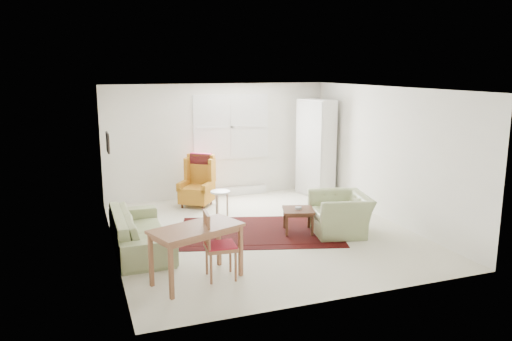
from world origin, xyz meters
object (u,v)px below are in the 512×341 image
object	(u,v)px
wingback_chair	(196,181)
cabinet	(316,148)
armchair	(340,210)
sofa	(140,223)
coffee_table	(298,221)
stool	(220,203)
desk	(197,254)
desk_chair	(221,245)

from	to	relation	value
wingback_chair	cabinet	bearing A→B (deg)	37.21
armchair	cabinet	distance (m)	2.77
sofa	coffee_table	world-z (taller)	sofa
stool	cabinet	distance (m)	2.77
cabinet	desk	world-z (taller)	cabinet
armchair	cabinet	bearing A→B (deg)	174.76
armchair	stool	distance (m)	2.38
wingback_chair	stool	distance (m)	0.94
stool	wingback_chair	bearing A→B (deg)	107.52
stool	desk	distance (m)	3.02
stool	sofa	bearing A→B (deg)	-142.85
desk	desk_chair	distance (m)	0.34
sofa	wingback_chair	bearing A→B (deg)	-33.94
sofa	wingback_chair	distance (m)	2.57
armchair	stool	bearing A→B (deg)	-122.62
cabinet	desk	bearing A→B (deg)	-149.60
stool	desk_chair	size ratio (longest dim) A/B	0.53
desk	wingback_chair	bearing A→B (deg)	76.74
sofa	stool	distance (m)	2.13
cabinet	desk_chair	distance (m)	5.00
coffee_table	armchair	bearing A→B (deg)	-20.90
sofa	coffee_table	distance (m)	2.71
desk	desk_chair	xyz separation A→B (m)	(0.33, -0.02, 0.09)
armchair	desk	bearing A→B (deg)	-56.00
stool	cabinet	world-z (taller)	cabinet
coffee_table	desk	size ratio (longest dim) A/B	0.43
wingback_chair	cabinet	xyz separation A→B (m)	(2.76, 0.03, 0.54)
wingback_chair	coffee_table	size ratio (longest dim) A/B	2.07
wingback_chair	cabinet	world-z (taller)	cabinet
sofa	stool	bearing A→B (deg)	-53.16
desk_chair	sofa	bearing A→B (deg)	34.76
coffee_table	stool	distance (m)	1.73
stool	desk	world-z (taller)	desk
coffee_table	cabinet	xyz separation A→B (m)	(1.49, 2.30, 0.86)
armchair	coffee_table	world-z (taller)	armchair
sofa	desk_chair	xyz separation A→B (m)	(0.89, -1.54, 0.06)
armchair	desk	distance (m)	3.03
stool	desk_chair	bearing A→B (deg)	-105.90
cabinet	stool	bearing A→B (deg)	-175.48
sofa	desk	xyz separation A→B (m)	(0.56, -1.52, -0.04)
sofa	cabinet	xyz separation A→B (m)	(4.18, 2.17, 0.66)
stool	cabinet	bearing A→B (deg)	19.64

